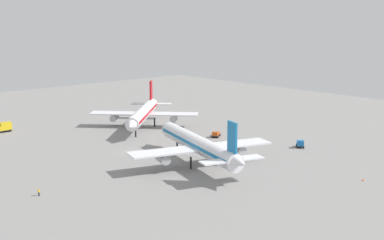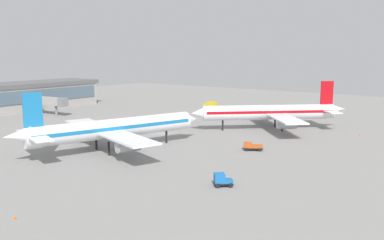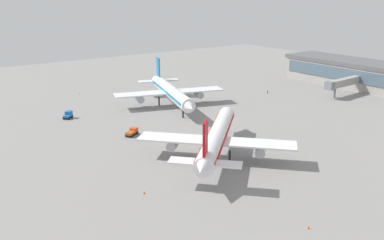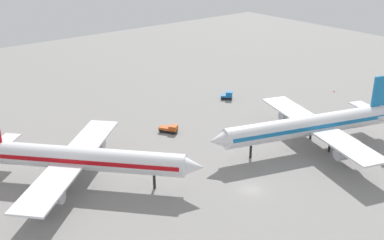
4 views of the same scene
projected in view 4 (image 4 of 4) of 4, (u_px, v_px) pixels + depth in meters
ground at (252, 190)px, 86.26m from camera, size 288.00×288.00×0.00m
airplane_at_gate at (79, 158)px, 86.81m from camera, size 36.41×38.37×14.50m
airplane_taxiing at (311, 125)px, 101.17m from camera, size 47.45×38.95×14.84m
pushback_tractor at (169, 129)px, 110.39m from camera, size 3.97×4.73×1.90m
baggage_tug at (228, 95)px, 131.99m from camera, size 3.68×3.73×2.30m
safety_cone_near_gate at (334, 91)px, 138.11m from camera, size 0.44×0.44×0.60m
safety_cone_mid_apron at (6, 147)px, 102.51m from camera, size 0.44×0.44×0.60m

